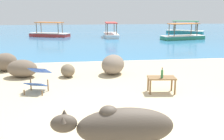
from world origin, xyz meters
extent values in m
cube|color=#CCB78E|center=(0.00, 0.00, 0.02)|extent=(18.00, 14.00, 0.04)
cube|color=teal|center=(0.00, 22.00, 0.00)|extent=(60.00, 36.00, 0.03)
ellipsoid|color=#4C4238|center=(-0.52, -1.13, 0.69)|extent=(1.39, 0.56, 0.55)
ellipsoid|color=#4C4238|center=(-1.37, -1.10, 0.78)|extent=(0.37, 0.23, 0.26)
cone|color=#4C4238|center=(-1.38, -1.23, 0.89)|extent=(0.09, 0.09, 0.09)
cone|color=#4C4238|center=(-1.37, -0.97, 0.89)|extent=(0.09, 0.09, 0.09)
ellipsoid|color=#4C4238|center=(-0.76, -1.12, 0.93)|extent=(0.26, 0.23, 0.18)
cube|color=brown|center=(1.13, 2.22, 0.47)|extent=(0.80, 0.52, 0.04)
cylinder|color=brown|center=(1.49, 2.36, 0.25)|extent=(0.05, 0.05, 0.41)
cylinder|color=brown|center=(1.45, 2.00, 0.25)|extent=(0.05, 0.05, 0.41)
cylinder|color=brown|center=(0.81, 2.44, 0.25)|extent=(0.05, 0.05, 0.41)
cylinder|color=brown|center=(0.77, 2.08, 0.25)|extent=(0.05, 0.05, 0.41)
cylinder|color=#2D6B38|center=(1.10, 2.12, 0.60)|extent=(0.07, 0.07, 0.22)
cylinder|color=#2D6B38|center=(1.10, 2.12, 0.74)|extent=(0.03, 0.03, 0.06)
cylinder|color=red|center=(1.10, 2.12, 0.77)|extent=(0.03, 0.03, 0.02)
cylinder|color=brown|center=(-2.15, 2.38, 0.11)|extent=(0.04, 0.04, 0.14)
cylinder|color=brown|center=(-2.65, 2.53, 0.11)|extent=(0.04, 0.04, 0.14)
cylinder|color=brown|center=(-2.03, 2.78, 0.21)|extent=(0.04, 0.04, 0.34)
cylinder|color=brown|center=(-2.53, 2.93, 0.21)|extent=(0.04, 0.04, 0.34)
cube|color=#3D66C6|center=(-2.34, 2.65, 0.28)|extent=(0.62, 0.56, 0.21)
cube|color=#3D66C6|center=(-2.25, 2.95, 0.61)|extent=(0.63, 0.59, 0.23)
ellipsoid|color=gray|center=(0.09, 4.54, 0.39)|extent=(1.18, 1.32, 0.71)
ellipsoid|color=#6B5B4C|center=(-3.90, 5.57, 0.38)|extent=(1.10, 1.04, 0.69)
ellipsoid|color=#756651|center=(-1.52, 4.35, 0.26)|extent=(0.59, 0.68, 0.45)
ellipsoid|color=#6B5B4C|center=(-3.08, 4.53, 0.34)|extent=(1.22, 1.02, 0.61)
cube|color=teal|center=(9.81, 20.74, 0.16)|extent=(3.59, 2.94, 0.28)
cube|color=white|center=(9.81, 20.74, 0.32)|extent=(3.68, 3.03, 0.04)
cylinder|color=brown|center=(10.92, 20.45, 0.77)|extent=(0.06, 0.06, 0.95)
cylinder|color=brown|center=(10.49, 19.81, 0.77)|extent=(0.06, 0.06, 0.95)
cylinder|color=brown|center=(9.14, 21.67, 0.77)|extent=(0.06, 0.06, 0.95)
cylinder|color=brown|center=(8.70, 21.03, 0.77)|extent=(0.06, 0.06, 0.95)
cube|color=#339356|center=(9.81, 20.74, 1.28)|extent=(2.61, 2.19, 0.06)
cube|color=#C63833|center=(-3.66, 19.38, 0.16)|extent=(3.74, 2.46, 0.28)
cube|color=white|center=(-3.66, 19.38, 0.32)|extent=(3.83, 2.54, 0.04)
cylinder|color=brown|center=(-4.80, 19.46, 0.77)|extent=(0.06, 0.06, 0.95)
cylinder|color=brown|center=(-4.49, 20.17, 0.77)|extent=(0.06, 0.06, 0.95)
cylinder|color=brown|center=(-2.82, 18.59, 0.77)|extent=(0.06, 0.06, 0.95)
cylinder|color=brown|center=(-2.51, 19.29, 0.77)|extent=(0.06, 0.06, 0.95)
cube|color=orange|center=(-3.66, 19.38, 1.28)|extent=(2.68, 1.87, 0.06)
cube|color=#338E66|center=(7.36, 15.47, 0.16)|extent=(3.75, 1.84, 0.28)
cube|color=white|center=(7.36, 15.47, 0.32)|extent=(3.83, 1.91, 0.04)
cylinder|color=brown|center=(8.33, 16.08, 0.77)|extent=(0.06, 0.06, 0.95)
cylinder|color=brown|center=(8.49, 15.33, 0.77)|extent=(0.06, 0.06, 0.95)
cylinder|color=brown|center=(6.22, 15.62, 0.77)|extent=(0.06, 0.06, 0.95)
cylinder|color=brown|center=(6.38, 14.87, 0.77)|extent=(0.06, 0.06, 0.95)
cube|color=orange|center=(7.36, 15.47, 1.28)|extent=(2.66, 1.45, 0.06)
cube|color=white|center=(1.80, 18.19, 0.16)|extent=(1.28, 3.65, 0.28)
cube|color=white|center=(1.80, 18.19, 0.32)|extent=(1.34, 3.73, 0.04)
cylinder|color=brown|center=(2.13, 17.10, 0.77)|extent=(0.06, 0.06, 0.95)
cylinder|color=brown|center=(1.36, 17.13, 0.77)|extent=(0.06, 0.06, 0.95)
cylinder|color=brown|center=(2.24, 19.25, 0.77)|extent=(0.06, 0.06, 0.95)
cylinder|color=brown|center=(1.47, 19.29, 0.77)|extent=(0.06, 0.06, 0.95)
cube|color=red|center=(1.80, 18.19, 1.28)|extent=(1.06, 2.56, 0.06)
camera|label=1|loc=(-1.15, -4.35, 2.27)|focal=40.76mm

